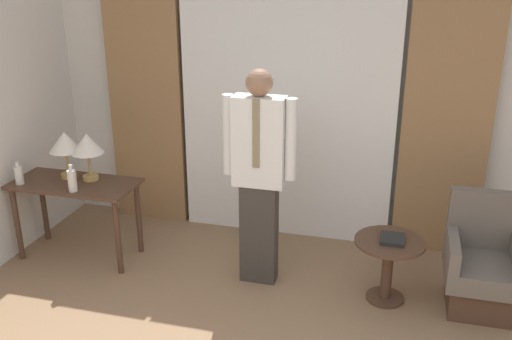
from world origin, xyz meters
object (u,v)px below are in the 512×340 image
side_table (388,260)px  person (259,170)px  table_lamp_right (87,145)px  bottle_by_lamp (19,175)px  bottle_near_edge (72,180)px  book (392,239)px  table_lamp_left (65,143)px  armchair (482,268)px  desk (76,195)px

side_table → person: bearing=177.9°
table_lamp_right → side_table: table_lamp_right is taller
bottle_by_lamp → side_table: bearing=2.3°
bottle_near_edge → book: bearing=3.4°
side_table → book: book is taller
side_table → book: bearing=8.8°
side_table → bottle_by_lamp: bearing=-177.7°
table_lamp_left → bottle_near_edge: size_ratio=1.80×
table_lamp_left → armchair: bearing=-0.2°
side_table → bottle_near_edge: bearing=-176.7°
table_lamp_left → person: size_ratio=0.24×
person → side_table: 1.24m
table_lamp_right → side_table: (2.65, -0.12, -0.69)m
table_lamp_left → table_lamp_right: same height
table_lamp_right → bottle_by_lamp: 0.65m
desk → bottle_by_lamp: (-0.44, -0.15, 0.20)m
bottle_near_edge → side_table: (2.65, 0.15, -0.46)m
person → book: size_ratio=8.57×
table_lamp_left → bottle_near_edge: 0.42m
person → armchair: (1.78, 0.07, -0.67)m
table_lamp_left → side_table: table_lamp_left is taller
bottle_near_edge → table_lamp_right: bearing=88.6°
desk → book: desk is taller
book → armchair: bearing=8.7°
table_lamp_left → armchair: table_lamp_left is taller
bottle_near_edge → person: 1.61m
bottle_near_edge → person: size_ratio=0.13×
desk → table_lamp_left: size_ratio=2.60×
table_lamp_left → table_lamp_right: 0.22m
table_lamp_left → bottle_by_lamp: (-0.33, -0.25, -0.24)m
table_lamp_left → person: bearing=-2.7°
table_lamp_right → person: 1.59m
table_lamp_right → bottle_by_lamp: (-0.55, -0.25, -0.24)m
bottle_by_lamp → table_lamp_left: bearing=37.5°
bottle_near_edge → book: (2.67, 0.16, -0.28)m
bottle_near_edge → side_table: bottle_near_edge is taller
armchair → table_lamp_right: bearing=179.8°
desk → table_lamp_left: 0.46m
bottle_near_edge → desk: bearing=120.1°
bottle_near_edge → book: 2.69m
table_lamp_right → book: bearing=-2.6°
side_table → book: size_ratio=2.60×
bottle_by_lamp → armchair: (3.91, 0.24, -0.48)m
book → bottle_near_edge: bearing=-176.6°
table_lamp_left → table_lamp_right: size_ratio=1.00×
desk → side_table: bearing=-0.5°
bottle_by_lamp → book: size_ratio=0.97×
table_lamp_left → side_table: bearing=-2.5°
bottle_near_edge → book: size_ratio=1.13×
bottle_near_edge → side_table: size_ratio=0.43×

